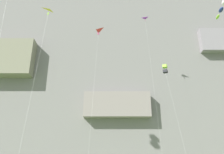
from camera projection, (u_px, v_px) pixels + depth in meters
cliff_face at (116, 53)px, 70.82m from camera, size 180.00×27.94×73.23m
kite_delta_near_cliff at (96, 36)px, 37.07m from camera, size 1.52×3.90×24.33m
kite_delta_far_right at (48, 21)px, 24.05m from camera, size 1.26×3.09×19.29m
kite_delta_mid_right at (147, 30)px, 49.04m from camera, size 2.03×2.56×33.56m
kite_box_upper_right at (166, 69)px, 34.26m from camera, size 2.38×2.10×18.04m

